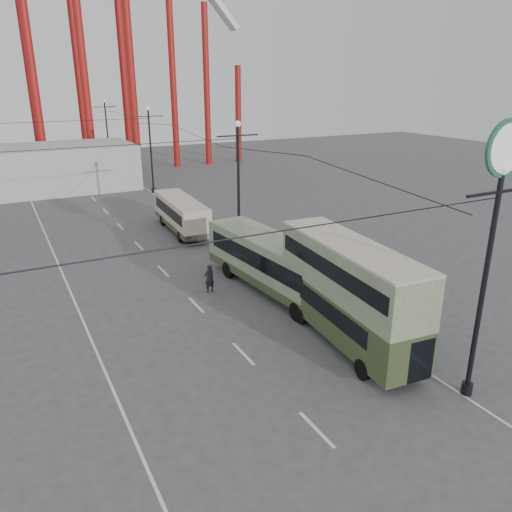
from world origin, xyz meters
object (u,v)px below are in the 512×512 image
single_decker_cream (181,213)px  pedestrian (209,278)px  double_decker_bus (349,289)px  single_decker_green (274,263)px  lamp_post_near (497,204)px

single_decker_cream → pedestrian: single_decker_cream is taller
double_decker_bus → single_decker_cream: size_ratio=1.06×
double_decker_bus → pedestrian: 9.55m
pedestrian → double_decker_bus: bearing=104.6°
double_decker_bus → single_decker_cream: 21.47m
double_decker_bus → single_decker_green: bearing=95.1°
lamp_post_near → single_decker_cream: (-2.35, 27.10, -6.31)m
single_decker_green → single_decker_cream: 14.49m
lamp_post_near → double_decker_bus: lamp_post_near is taller
lamp_post_near → pedestrian: 16.80m
double_decker_bus → single_decker_cream: double_decker_bus is taller
single_decker_cream → double_decker_bus: bearing=-85.4°
double_decker_bus → lamp_post_near: bearing=-68.2°
lamp_post_near → single_decker_cream: lamp_post_near is taller
single_decker_cream → pedestrian: bearing=-99.7°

